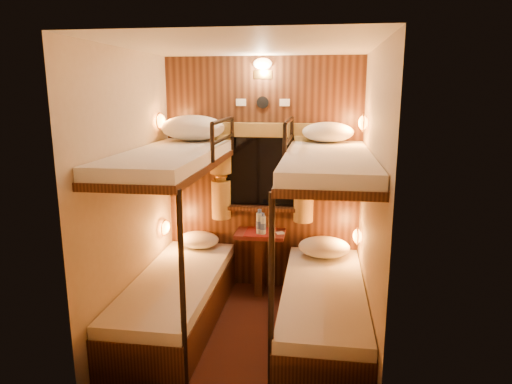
% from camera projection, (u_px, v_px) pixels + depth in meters
% --- Properties ---
extents(floor, '(2.10, 2.10, 0.00)m').
position_uv_depth(floor, '(247.00, 332.00, 3.98)').
color(floor, '#38160F').
rests_on(floor, ground).
extents(ceiling, '(2.10, 2.10, 0.00)m').
position_uv_depth(ceiling, '(246.00, 45.00, 3.46)').
color(ceiling, silver).
rests_on(ceiling, wall_back).
extents(wall_back, '(2.40, 0.00, 2.40)m').
position_uv_depth(wall_back, '(263.00, 176.00, 4.74)').
color(wall_back, '#C6B293').
rests_on(wall_back, floor).
extents(wall_front, '(2.40, 0.00, 2.40)m').
position_uv_depth(wall_front, '(218.00, 239.00, 2.71)').
color(wall_front, '#C6B293').
rests_on(wall_front, floor).
extents(wall_left, '(0.00, 2.40, 2.40)m').
position_uv_depth(wall_left, '(130.00, 195.00, 3.86)').
color(wall_left, '#C6B293').
rests_on(wall_left, floor).
extents(wall_right, '(0.00, 2.40, 2.40)m').
position_uv_depth(wall_right, '(372.00, 203.00, 3.58)').
color(wall_right, '#C6B293').
rests_on(wall_right, floor).
extents(back_panel, '(2.00, 0.03, 2.40)m').
position_uv_depth(back_panel, '(263.00, 176.00, 4.72)').
color(back_panel, black).
rests_on(back_panel, floor).
extents(bunk_left, '(0.72, 1.90, 1.82)m').
position_uv_depth(bunk_left, '(176.00, 265.00, 4.02)').
color(bunk_left, black).
rests_on(bunk_left, floor).
extents(bunk_right, '(0.72, 1.90, 1.82)m').
position_uv_depth(bunk_right, '(324.00, 274.00, 3.84)').
color(bunk_right, black).
rests_on(bunk_right, floor).
extents(window, '(1.00, 0.12, 0.79)m').
position_uv_depth(window, '(262.00, 178.00, 4.70)').
color(window, black).
rests_on(window, back_panel).
extents(curtains, '(1.10, 0.22, 1.00)m').
position_uv_depth(curtains, '(262.00, 171.00, 4.65)').
color(curtains, olive).
rests_on(curtains, back_panel).
extents(back_fixtures, '(0.54, 0.09, 0.48)m').
position_uv_depth(back_fixtures, '(263.00, 72.00, 4.46)').
color(back_fixtures, black).
rests_on(back_fixtures, back_panel).
extents(reading_lamps, '(2.00, 0.20, 1.25)m').
position_uv_depth(reading_lamps, '(258.00, 178.00, 4.39)').
color(reading_lamps, orange).
rests_on(reading_lamps, wall_left).
extents(table, '(0.50, 0.34, 0.66)m').
position_uv_depth(table, '(260.00, 254.00, 4.71)').
color(table, '#511512').
rests_on(table, floor).
extents(bottle_left, '(0.07, 0.07, 0.26)m').
position_uv_depth(bottle_left, '(260.00, 223.00, 4.59)').
color(bottle_left, '#99BFE5').
rests_on(bottle_left, table).
extents(bottle_right, '(0.06, 0.06, 0.22)m').
position_uv_depth(bottle_right, '(263.00, 225.00, 4.57)').
color(bottle_right, '#99BFE5').
rests_on(bottle_right, table).
extents(sachet_a, '(0.09, 0.08, 0.01)m').
position_uv_depth(sachet_a, '(280.00, 233.00, 4.61)').
color(sachet_a, silver).
rests_on(sachet_a, table).
extents(sachet_b, '(0.10, 0.09, 0.01)m').
position_uv_depth(sachet_b, '(280.00, 233.00, 4.64)').
color(sachet_b, silver).
rests_on(sachet_b, table).
extents(pillow_lower_left, '(0.43, 0.31, 0.17)m').
position_uv_depth(pillow_lower_left, '(199.00, 240.00, 4.77)').
color(pillow_lower_left, silver).
rests_on(pillow_lower_left, bunk_left).
extents(pillow_lower_right, '(0.51, 0.36, 0.20)m').
position_uv_depth(pillow_lower_right, '(324.00, 247.00, 4.50)').
color(pillow_lower_right, silver).
rests_on(pillow_lower_right, bunk_right).
extents(pillow_upper_left, '(0.63, 0.45, 0.25)m').
position_uv_depth(pillow_upper_left, '(193.00, 128.00, 4.43)').
color(pillow_upper_left, silver).
rests_on(pillow_upper_left, bunk_left).
extents(pillow_upper_right, '(0.49, 0.35, 0.19)m').
position_uv_depth(pillow_upper_right, '(328.00, 132.00, 4.31)').
color(pillow_upper_right, silver).
rests_on(pillow_upper_right, bunk_right).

